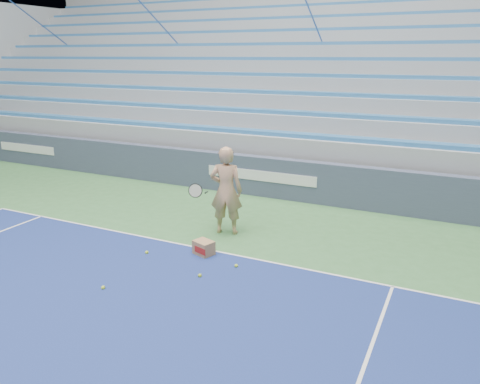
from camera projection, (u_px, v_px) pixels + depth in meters
name	position (u px, v px, depth m)	size (l,w,h in m)	color
sponsor_barrier	(262.00, 176.00, 12.92)	(30.00, 0.32, 1.10)	#3D465E
bleachers	(323.00, 95.00, 17.36)	(31.00, 9.15, 7.30)	#979B9F
tennis_player	(226.00, 191.00, 10.06)	(1.01, 0.94, 1.93)	tan
ball_box	(204.00, 248.00, 9.16)	(0.45, 0.40, 0.29)	#9F754D
tennis_ball_0	(236.00, 266.00, 8.63)	(0.07, 0.07, 0.07)	#BFDC2D
tennis_ball_1	(147.00, 252.00, 9.21)	(0.07, 0.07, 0.07)	#BFDC2D
tennis_ball_2	(103.00, 288.00, 7.82)	(0.07, 0.07, 0.07)	#BFDC2D
tennis_ball_3	(200.00, 276.00, 8.25)	(0.07, 0.07, 0.07)	#BFDC2D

